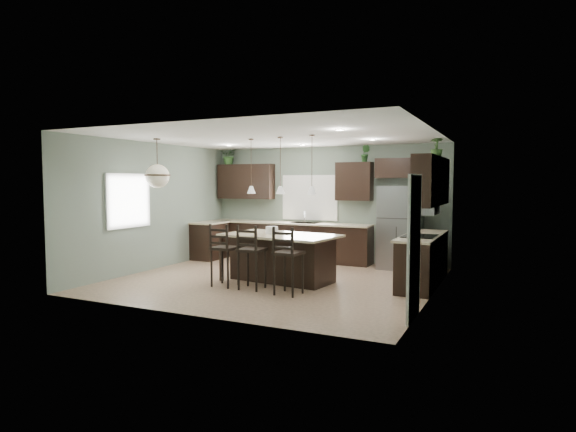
# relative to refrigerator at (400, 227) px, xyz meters

# --- Properties ---
(ground) EXTENTS (6.00, 6.00, 0.00)m
(ground) POSITION_rel_refrigerator_xyz_m (-1.94, -2.35, -0.93)
(ground) COLOR #9E8466
(ground) RESTS_ON ground
(pantry_door) EXTENTS (0.04, 0.82, 2.04)m
(pantry_door) POSITION_rel_refrigerator_xyz_m (1.03, -3.90, 0.09)
(pantry_door) COLOR white
(pantry_door) RESTS_ON ground
(window_back) EXTENTS (1.35, 0.02, 1.00)m
(window_back) POSITION_rel_refrigerator_xyz_m (-2.34, 0.38, 0.62)
(window_back) COLOR white
(window_back) RESTS_ON room_shell
(window_left) EXTENTS (0.02, 1.10, 1.00)m
(window_left) POSITION_rel_refrigerator_xyz_m (-4.93, -3.15, 0.62)
(window_left) COLOR white
(window_left) RESTS_ON room_shell
(left_return_cabs) EXTENTS (0.60, 0.90, 0.90)m
(left_return_cabs) POSITION_rel_refrigerator_xyz_m (-4.64, -0.65, -0.48)
(left_return_cabs) COLOR black
(left_return_cabs) RESTS_ON ground
(left_return_countertop) EXTENTS (0.66, 0.96, 0.04)m
(left_return_countertop) POSITION_rel_refrigerator_xyz_m (-4.62, -0.65, -0.01)
(left_return_countertop) COLOR beige
(left_return_countertop) RESTS_ON left_return_cabs
(back_lower_cabs) EXTENTS (4.20, 0.60, 0.90)m
(back_lower_cabs) POSITION_rel_refrigerator_xyz_m (-2.79, 0.10, -0.48)
(back_lower_cabs) COLOR black
(back_lower_cabs) RESTS_ON ground
(back_countertop) EXTENTS (4.20, 0.66, 0.04)m
(back_countertop) POSITION_rel_refrigerator_xyz_m (-2.79, 0.08, -0.01)
(back_countertop) COLOR beige
(back_countertop) RESTS_ON back_lower_cabs
(sink_inset) EXTENTS (0.70, 0.45, 0.01)m
(sink_inset) POSITION_rel_refrigerator_xyz_m (-2.34, 0.08, 0.01)
(sink_inset) COLOR gray
(sink_inset) RESTS_ON back_countertop
(faucet) EXTENTS (0.02, 0.02, 0.28)m
(faucet) POSITION_rel_refrigerator_xyz_m (-2.34, 0.05, 0.16)
(faucet) COLOR silver
(faucet) RESTS_ON back_countertop
(back_upper_left) EXTENTS (1.55, 0.34, 0.90)m
(back_upper_left) POSITION_rel_refrigerator_xyz_m (-4.09, 0.23, 1.02)
(back_upper_left) COLOR black
(back_upper_left) RESTS_ON room_shell
(back_upper_right) EXTENTS (0.85, 0.34, 0.90)m
(back_upper_right) POSITION_rel_refrigerator_xyz_m (-1.14, 0.23, 1.02)
(back_upper_right) COLOR black
(back_upper_right) RESTS_ON room_shell
(fridge_header) EXTENTS (1.05, 0.34, 0.45)m
(fridge_header) POSITION_rel_refrigerator_xyz_m (-0.09, 0.23, 1.32)
(fridge_header) COLOR black
(fridge_header) RESTS_ON room_shell
(right_lower_cabs) EXTENTS (0.60, 2.35, 0.90)m
(right_lower_cabs) POSITION_rel_refrigerator_xyz_m (0.76, -1.48, -0.48)
(right_lower_cabs) COLOR black
(right_lower_cabs) RESTS_ON ground
(right_countertop) EXTENTS (0.66, 2.35, 0.04)m
(right_countertop) POSITION_rel_refrigerator_xyz_m (0.74, -1.48, -0.01)
(right_countertop) COLOR beige
(right_countertop) RESTS_ON right_lower_cabs
(cooktop) EXTENTS (0.58, 0.75, 0.02)m
(cooktop) POSITION_rel_refrigerator_xyz_m (0.74, -1.75, 0.02)
(cooktop) COLOR black
(cooktop) RESTS_ON right_countertop
(wall_oven_front) EXTENTS (0.01, 0.72, 0.60)m
(wall_oven_front) POSITION_rel_refrigerator_xyz_m (0.45, -1.75, -0.48)
(wall_oven_front) COLOR gray
(wall_oven_front) RESTS_ON right_lower_cabs
(right_upper_cabs) EXTENTS (0.34, 2.35, 0.90)m
(right_upper_cabs) POSITION_rel_refrigerator_xyz_m (0.89, -1.48, 1.02)
(right_upper_cabs) COLOR black
(right_upper_cabs) RESTS_ON room_shell
(microwave) EXTENTS (0.40, 0.75, 0.40)m
(microwave) POSITION_rel_refrigerator_xyz_m (0.84, -1.75, 0.62)
(microwave) COLOR gray
(microwave) RESTS_ON right_upper_cabs
(refrigerator) EXTENTS (0.90, 0.74, 1.85)m
(refrigerator) POSITION_rel_refrigerator_xyz_m (0.00, 0.00, 0.00)
(refrigerator) COLOR gray
(refrigerator) RESTS_ON ground
(kitchen_island) EXTENTS (2.33, 1.52, 0.92)m
(kitchen_island) POSITION_rel_refrigerator_xyz_m (-1.79, -2.40, -0.46)
(kitchen_island) COLOR black
(kitchen_island) RESTS_ON ground
(serving_dish) EXTENTS (0.24, 0.24, 0.14)m
(serving_dish) POSITION_rel_refrigerator_xyz_m (-1.99, -2.37, 0.07)
(serving_dish) COLOR silver
(serving_dish) RESTS_ON kitchen_island
(bar_stool_left) EXTENTS (0.43, 0.43, 1.17)m
(bar_stool_left) POSITION_rel_refrigerator_xyz_m (-2.54, -3.22, -0.34)
(bar_stool_left) COLOR black
(bar_stool_left) RESTS_ON ground
(bar_stool_center) EXTENTS (0.45, 0.45, 1.18)m
(bar_stool_center) POSITION_rel_refrigerator_xyz_m (-1.96, -3.23, -0.34)
(bar_stool_center) COLOR black
(bar_stool_center) RESTS_ON ground
(bar_stool_right) EXTENTS (0.47, 0.47, 1.18)m
(bar_stool_right) POSITION_rel_refrigerator_xyz_m (-1.18, -3.33, -0.33)
(bar_stool_right) COLOR black
(bar_stool_right) RESTS_ON ground
(pendant_left) EXTENTS (0.17, 0.17, 1.10)m
(pendant_left) POSITION_rel_refrigerator_xyz_m (-2.49, -2.31, 1.32)
(pendant_left) COLOR silver
(pendant_left) RESTS_ON room_shell
(pendant_center) EXTENTS (0.17, 0.17, 1.10)m
(pendant_center) POSITION_rel_refrigerator_xyz_m (-1.79, -2.40, 1.32)
(pendant_center) COLOR white
(pendant_center) RESTS_ON room_shell
(pendant_right) EXTENTS (0.17, 0.17, 1.10)m
(pendant_right) POSITION_rel_refrigerator_xyz_m (-1.10, -2.49, 1.32)
(pendant_right) COLOR white
(pendant_right) RESTS_ON room_shell
(chandelier) EXTENTS (0.51, 0.51, 0.99)m
(chandelier) POSITION_rel_refrigerator_xyz_m (-4.16, -3.14, 1.38)
(chandelier) COLOR #F7EDCA
(chandelier) RESTS_ON room_shell
(plant_back_left) EXTENTS (0.48, 0.44, 0.48)m
(plant_back_left) POSITION_rel_refrigerator_xyz_m (-4.57, 0.20, 1.72)
(plant_back_left) COLOR #2C5324
(plant_back_left) RESTS_ON back_upper_left
(plant_back_right) EXTENTS (0.25, 0.21, 0.39)m
(plant_back_right) POSITION_rel_refrigerator_xyz_m (-0.87, 0.20, 1.67)
(plant_back_right) COLOR #254F22
(plant_back_right) RESTS_ON back_upper_right
(plant_right_wall) EXTENTS (0.28, 0.28, 0.45)m
(plant_right_wall) POSITION_rel_refrigerator_xyz_m (0.86, -0.76, 1.70)
(plant_right_wall) COLOR #325324
(plant_right_wall) RESTS_ON right_upper_cabs
(room_shell) EXTENTS (6.00, 6.00, 6.00)m
(room_shell) POSITION_rel_refrigerator_xyz_m (-1.94, -2.35, 0.77)
(room_shell) COLOR slate
(room_shell) RESTS_ON ground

